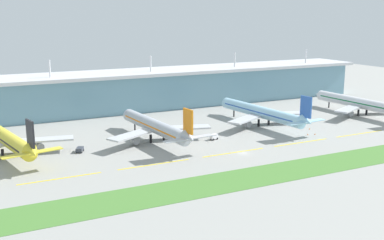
# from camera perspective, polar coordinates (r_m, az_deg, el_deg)

# --- Properties ---
(ground_plane) EXTENTS (600.00, 600.00, 0.00)m
(ground_plane) POSITION_cam_1_polar(r_m,az_deg,el_deg) (187.25, 6.26, -4.05)
(ground_plane) COLOR gray
(terminal_building) EXTENTS (288.00, 34.00, 31.02)m
(terminal_building) POSITION_cam_1_polar(r_m,az_deg,el_deg) (276.09, -5.42, 3.78)
(terminal_building) COLOR #6693A8
(terminal_building) RESTS_ON ground
(airliner_nearest) EXTENTS (47.85, 60.41, 18.90)m
(airliner_nearest) POSITION_cam_1_polar(r_m,az_deg,el_deg) (194.25, -21.41, -2.28)
(airliner_nearest) COLOR yellow
(airliner_nearest) RESTS_ON ground
(airliner_near_middle) EXTENTS (48.60, 64.01, 18.90)m
(airliner_near_middle) POSITION_cam_1_polar(r_m,az_deg,el_deg) (202.85, -4.45, -0.82)
(airliner_near_middle) COLOR #ADB2BC
(airliner_near_middle) RESTS_ON ground
(airliner_far_middle) EXTENTS (48.60, 68.26, 18.90)m
(airliner_far_middle) POSITION_cam_1_polar(r_m,az_deg,el_deg) (234.23, 8.53, 0.91)
(airliner_far_middle) COLOR #9ED1EA
(airliner_far_middle) RESTS_ON ground
(airliner_farthest) EXTENTS (48.75, 68.79, 18.90)m
(airliner_farthest) POSITION_cam_1_polar(r_m,az_deg,el_deg) (271.73, 19.89, 1.91)
(airliner_farthest) COLOR silver
(airliner_farthest) RESTS_ON ground
(taxiway_stripe_west) EXTENTS (28.00, 0.70, 0.04)m
(taxiway_stripe_west) POSITION_cam_1_polar(r_m,az_deg,el_deg) (164.26, -15.76, -6.88)
(taxiway_stripe_west) COLOR yellow
(taxiway_stripe_west) RESTS_ON ground
(taxiway_stripe_mid_west) EXTENTS (28.00, 0.70, 0.04)m
(taxiway_stripe_mid_west) POSITION_cam_1_polar(r_m,az_deg,el_deg) (173.04, -4.61, -5.42)
(taxiway_stripe_mid_west) COLOR yellow
(taxiway_stripe_mid_west) RESTS_ON ground
(taxiway_stripe_centre) EXTENTS (28.00, 0.70, 0.04)m
(taxiway_stripe_centre) POSITION_cam_1_polar(r_m,az_deg,el_deg) (187.67, 5.09, -3.98)
(taxiway_stripe_centre) COLOR yellow
(taxiway_stripe_centre) RESTS_ON ground
(taxiway_stripe_mid_east) EXTENTS (28.00, 0.70, 0.04)m
(taxiway_stripe_mid_east) POSITION_cam_1_polar(r_m,az_deg,el_deg) (206.90, 13.16, -2.69)
(taxiway_stripe_mid_east) COLOR yellow
(taxiway_stripe_mid_east) RESTS_ON ground
(taxiway_stripe_east) EXTENTS (28.00, 0.70, 0.04)m
(taxiway_stripe_east) POSITION_cam_1_polar(r_m,az_deg,el_deg) (229.57, 19.73, -1.59)
(taxiway_stripe_east) COLOR yellow
(taxiway_stripe_east) RESTS_ON ground
(grass_verge) EXTENTS (300.00, 18.00, 0.10)m
(grass_verge) POSITION_cam_1_polar(r_m,az_deg,el_deg) (167.67, 10.92, -6.20)
(grass_verge) COLOR #477A33
(grass_verge) RESTS_ON ground
(baggage_cart) EXTENTS (3.97, 2.89, 2.48)m
(baggage_cart) POSITION_cam_1_polar(r_m,az_deg,el_deg) (206.02, 2.69, -2.07)
(baggage_cart) COLOR silver
(baggage_cart) RESTS_ON ground
(pushback_tug) EXTENTS (4.09, 5.01, 1.85)m
(pushback_tug) POSITION_cam_1_polar(r_m,az_deg,el_deg) (192.80, -13.51, -3.50)
(pushback_tug) COLOR #333842
(pushback_tug) RESTS_ON ground
(safety_cone_left_wingtip) EXTENTS (0.56, 0.56, 0.70)m
(safety_cone_left_wingtip) POSITION_cam_1_polar(r_m,az_deg,el_deg) (220.34, 13.93, -1.70)
(safety_cone_left_wingtip) COLOR orange
(safety_cone_left_wingtip) RESTS_ON ground
(safety_cone_nose_front) EXTENTS (0.56, 0.56, 0.70)m
(safety_cone_nose_front) POSITION_cam_1_polar(r_m,az_deg,el_deg) (231.34, 14.13, -1.03)
(safety_cone_nose_front) COLOR orange
(safety_cone_nose_front) RESTS_ON ground
(safety_cone_right_wingtip) EXTENTS (0.56, 0.56, 0.70)m
(safety_cone_right_wingtip) POSITION_cam_1_polar(r_m,az_deg,el_deg) (221.70, 14.75, -1.66)
(safety_cone_right_wingtip) COLOR orange
(safety_cone_right_wingtip) RESTS_ON ground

